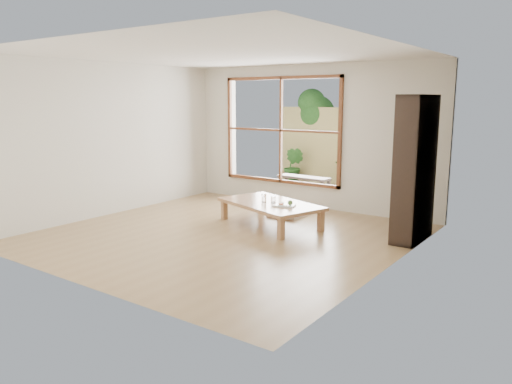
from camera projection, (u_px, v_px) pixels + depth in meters
ground at (226, 235)px, 7.41m from camera, size 5.00×5.00×0.00m
low_table at (270, 205)px, 7.92m from camera, size 1.89×1.43×0.37m
floor_cushion at (289, 213)px, 8.62m from camera, size 0.56×0.56×0.08m
bookshelf at (415, 169)px, 6.97m from camera, size 0.33×0.92×2.04m
glass_tall at (264, 198)px, 7.88m from camera, size 0.08×0.08×0.14m
glass_mid at (273, 200)px, 7.86m from camera, size 0.08×0.08×0.11m
glass_short at (273, 198)px, 7.97m from camera, size 0.08×0.08×0.10m
glass_small at (264, 199)px, 8.02m from camera, size 0.06×0.06×0.07m
food_tray at (285, 205)px, 7.62m from camera, size 0.35×0.28×0.10m
deck at (310, 194)px, 10.59m from camera, size 2.80×2.00×0.05m
garden_bench at (304, 179)px, 10.46m from camera, size 1.16×0.39×0.36m
bamboo_fence at (332, 148)px, 11.23m from camera, size 2.80×0.06×1.80m
shrub_right at (354, 172)px, 10.67m from camera, size 0.83×0.75×0.83m
shrub_left at (294, 166)px, 11.50m from camera, size 0.50×0.42×0.87m
garden_tree at (313, 114)px, 11.72m from camera, size 1.04×0.85×2.22m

